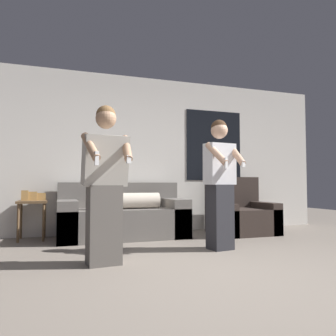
{
  "coord_description": "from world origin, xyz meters",
  "views": [
    {
      "loc": [
        -1.41,
        -2.49,
        0.82
      ],
      "look_at": [
        -0.22,
        1.11,
        1.01
      ],
      "focal_mm": 35.0,
      "sensor_mm": 36.0,
      "label": 1
    }
  ],
  "objects_px": {
    "side_table": "(32,207)",
    "armchair": "(240,215)",
    "couch": "(123,217)",
    "person_right": "(220,182)",
    "person_left": "(105,184)"
  },
  "relations": [
    {
      "from": "side_table",
      "to": "armchair",
      "type": "bearing_deg",
      "value": -6.41
    },
    {
      "from": "couch",
      "to": "person_left",
      "type": "height_order",
      "value": "person_left"
    },
    {
      "from": "side_table",
      "to": "person_right",
      "type": "height_order",
      "value": "person_right"
    },
    {
      "from": "side_table",
      "to": "person_left",
      "type": "bearing_deg",
      "value": -66.1
    },
    {
      "from": "couch",
      "to": "side_table",
      "type": "bearing_deg",
      "value": 171.25
    },
    {
      "from": "side_table",
      "to": "person_left",
      "type": "relative_size",
      "value": 0.45
    },
    {
      "from": "couch",
      "to": "person_left",
      "type": "relative_size",
      "value": 1.18
    },
    {
      "from": "couch",
      "to": "armchair",
      "type": "relative_size",
      "value": 1.99
    },
    {
      "from": "side_table",
      "to": "person_left",
      "type": "distance_m",
      "value": 2.06
    },
    {
      "from": "couch",
      "to": "person_right",
      "type": "relative_size",
      "value": 1.17
    },
    {
      "from": "person_left",
      "to": "couch",
      "type": "bearing_deg",
      "value": 73.44
    },
    {
      "from": "side_table",
      "to": "person_right",
      "type": "relative_size",
      "value": 0.44
    },
    {
      "from": "couch",
      "to": "side_table",
      "type": "relative_size",
      "value": 2.64
    },
    {
      "from": "armchair",
      "to": "person_right",
      "type": "bearing_deg",
      "value": -130.39
    },
    {
      "from": "armchair",
      "to": "side_table",
      "type": "distance_m",
      "value": 3.32
    }
  ]
}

